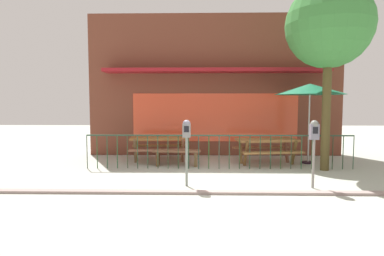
{
  "coord_description": "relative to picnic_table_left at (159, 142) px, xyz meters",
  "views": [
    {
      "loc": [
        -0.57,
        -7.02,
        1.85
      ],
      "look_at": [
        -0.77,
        2.41,
        1.13
      ],
      "focal_mm": 30.18,
      "sensor_mm": 36.0,
      "label": 1
    }
  ],
  "objects": [
    {
      "name": "ground",
      "position": [
        1.84,
        -3.17,
        -0.61
      ],
      "size": [
        40.0,
        40.0,
        0.0
      ],
      "primitive_type": "plane",
      "color": "#A9AEA0"
    },
    {
      "name": "parking_meter_far",
      "position": [
        0.99,
        -3.07,
        0.54
      ],
      "size": [
        0.18,
        0.17,
        1.49
      ],
      "color": "slate",
      "rests_on": "ground"
    },
    {
      "name": "parking_meter_near",
      "position": [
        3.76,
        -3.19,
        0.54
      ],
      "size": [
        0.18,
        0.17,
        1.49
      ],
      "color": "gray",
      "rests_on": "ground"
    },
    {
      "name": "pub_storefront",
      "position": [
        1.84,
        1.47,
        1.87
      ],
      "size": [
        8.94,
        1.27,
        4.98
      ],
      "color": "#3E1D15",
      "rests_on": "ground"
    },
    {
      "name": "picnic_table_right",
      "position": [
        3.33,
        -0.41,
        0.0
      ],
      "size": [
        1.97,
        1.6,
        0.79
      ],
      "color": "#966436",
      "rests_on": "ground"
    },
    {
      "name": "picnic_table_left",
      "position": [
        0.0,
        0.0,
        0.0
      ],
      "size": [
        1.92,
        1.53,
        0.79
      ],
      "color": "#8F5E2E",
      "rests_on": "ground"
    },
    {
      "name": "street_tree",
      "position": [
        4.75,
        -1.28,
        3.3
      ],
      "size": [
        2.3,
        2.3,
        5.1
      ],
      "color": "#4C4020",
      "rests_on": "ground"
    },
    {
      "name": "patio_bench",
      "position": [
        0.61,
        -0.77,
        -0.26
      ],
      "size": [
        1.41,
        0.38,
        0.48
      ],
      "color": "brown",
      "rests_on": "ground"
    },
    {
      "name": "patio_fence_front",
      "position": [
        1.84,
        -1.15,
        0.05
      ],
      "size": [
        7.54,
        0.04,
        0.97
      ],
      "color": "#213E2D",
      "rests_on": "ground"
    },
    {
      "name": "curb_edge",
      "position": [
        1.84,
        -3.68,
        -0.61
      ],
      "size": [
        12.52,
        0.2,
        0.11
      ],
      "primitive_type": "cube",
      "color": "gray",
      "rests_on": "ground"
    },
    {
      "name": "patio_umbrella",
      "position": [
        4.64,
        -0.24,
        1.66
      ],
      "size": [
        2.11,
        2.11,
        2.45
      ],
      "color": "black",
      "rests_on": "ground"
    }
  ]
}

